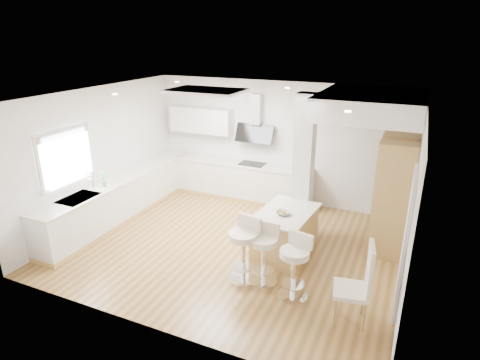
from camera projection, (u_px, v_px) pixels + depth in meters
The scene contains 18 objects.
ground at pixel (232, 245), 7.62m from camera, with size 6.00×6.00×0.00m, color olive.
ceiling at pixel (232, 245), 7.62m from camera, with size 6.00×5.00×0.02m, color white.
wall_back at pixel (277, 143), 9.27m from camera, with size 6.00×0.04×2.80m, color silver.
wall_left at pixel (100, 156), 8.27m from camera, with size 0.04×5.00×2.80m, color silver.
wall_right at pixel (413, 203), 5.99m from camera, with size 0.04×5.00×2.80m, color silver.
skylight at pixel (206, 91), 7.47m from camera, with size 4.10×2.10×0.06m.
window_left at pixel (66, 154), 7.38m from camera, with size 0.06×1.28×1.07m.
doorway_right at pixel (405, 245), 5.62m from camera, with size 0.05×1.00×2.10m.
counter_left at pixel (124, 196), 8.68m from camera, with size 0.63×4.50×1.35m.
counter_back at pixel (237, 170), 9.63m from camera, with size 3.62×0.63×2.50m.
pillar at pixel (303, 168), 7.54m from camera, with size 0.35×0.35×2.80m.
soffit at pixel (371, 104), 7.11m from camera, with size 1.78×2.20×0.40m.
oven_column at pixel (393, 193), 7.28m from camera, with size 0.63×1.21×2.10m.
peninsula at pixel (285, 232), 7.23m from camera, with size 1.00×1.41×0.88m.
bar_stool_a at pixel (244, 246), 6.38m from camera, with size 0.58×0.58×1.08m.
bar_stool_b at pixel (264, 250), 6.32m from camera, with size 0.46×0.46×1.01m.
bar_stool_c at pixel (295, 263), 5.95m from camera, with size 0.56×0.56×1.03m.
dining_chair at pixel (360, 282), 5.38m from camera, with size 0.55×0.55×1.22m.
Camera 1 is at (2.87, -6.07, 3.81)m, focal length 30.00 mm.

